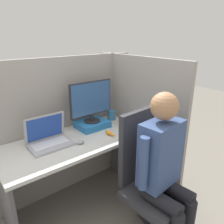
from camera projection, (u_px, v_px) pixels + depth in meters
name	position (u px, v px, depth m)	size (l,w,h in m)	color
ground_plane	(97.00, 223.00, 2.05)	(12.00, 12.00, 0.00)	slate
cubicle_panel_back	(59.00, 129.00, 2.29)	(1.90, 0.04, 1.48)	gray
cubicle_panel_right	(136.00, 124.00, 2.42)	(0.04, 1.27, 1.48)	gray
desk	(77.00, 157.00, 2.10)	(1.40, 0.64, 0.75)	#B7B7B2
paper_box	(92.00, 124.00, 2.30)	(0.32, 0.26, 0.07)	#236BAD
monitor	(91.00, 100.00, 2.22)	(0.48, 0.17, 0.42)	#232328
laptop	(49.00, 139.00, 1.93)	(0.37, 0.25, 0.26)	#99999E
mouse	(81.00, 142.00, 1.95)	(0.06, 0.05, 0.04)	gray
stapler	(126.00, 123.00, 2.37)	(0.04, 0.16, 0.05)	black
carrot_toy	(112.00, 134.00, 2.10)	(0.04, 0.15, 0.04)	orange
office_chair	(148.00, 176.00, 1.86)	(0.53, 0.57, 1.09)	#2D2D33
person	(165.00, 164.00, 1.66)	(0.48, 0.44, 1.30)	black
coffee_mug	(111.00, 115.00, 2.51)	(0.09, 0.09, 0.11)	teal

